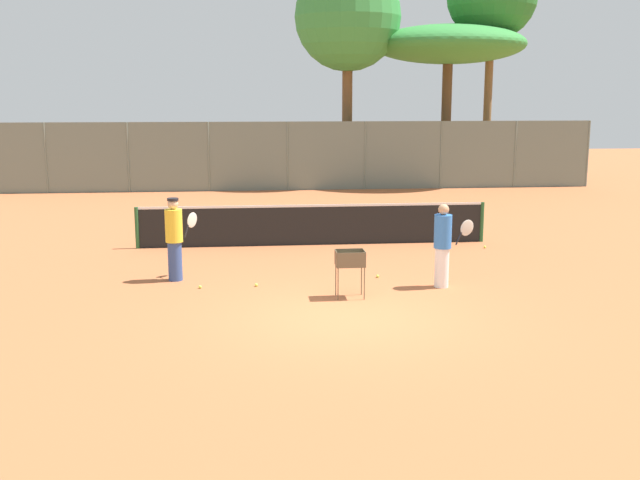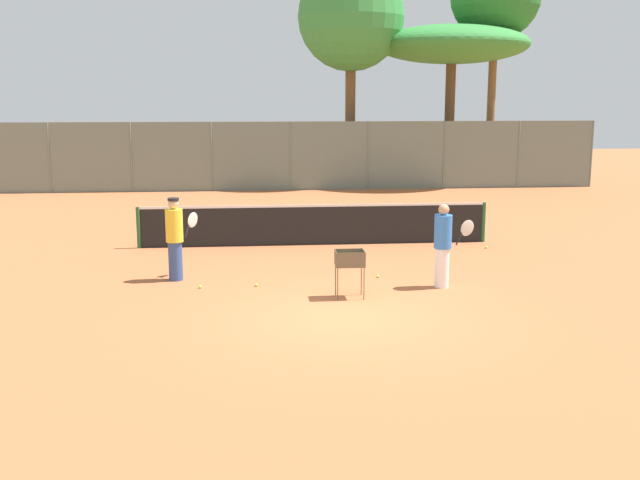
{
  "view_description": "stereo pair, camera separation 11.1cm",
  "coord_description": "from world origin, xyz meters",
  "px_view_note": "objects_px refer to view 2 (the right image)",
  "views": [
    {
      "loc": [
        -1.76,
        -12.69,
        3.89
      ],
      "look_at": [
        -0.27,
        2.07,
        1.0
      ],
      "focal_mm": 42.0,
      "sensor_mm": 36.0,
      "label": 1
    },
    {
      "loc": [
        -1.65,
        -12.7,
        3.89
      ],
      "look_at": [
        -0.27,
        2.07,
        1.0
      ],
      "focal_mm": 42.0,
      "sensor_mm": 36.0,
      "label": 2
    }
  ],
  "objects_px": {
    "player_red_cap": "(175,238)",
    "player_white_outfit": "(443,245)",
    "parked_car": "(292,165)",
    "ball_cart": "(350,263)",
    "tennis_net": "(315,224)"
  },
  "relations": [
    {
      "from": "player_white_outfit",
      "to": "ball_cart",
      "type": "xyz_separation_m",
      "value": [
        -1.99,
        -0.64,
        -0.18
      ]
    },
    {
      "from": "ball_cart",
      "to": "parked_car",
      "type": "height_order",
      "value": "parked_car"
    },
    {
      "from": "player_white_outfit",
      "to": "parked_car",
      "type": "distance_m",
      "value": 20.19
    },
    {
      "from": "player_white_outfit",
      "to": "ball_cart",
      "type": "bearing_deg",
      "value": -173.04
    },
    {
      "from": "tennis_net",
      "to": "parked_car",
      "type": "xyz_separation_m",
      "value": [
        0.26,
        15.46,
        0.1
      ]
    },
    {
      "from": "player_red_cap",
      "to": "ball_cart",
      "type": "height_order",
      "value": "player_red_cap"
    },
    {
      "from": "tennis_net",
      "to": "player_white_outfit",
      "type": "xyz_separation_m",
      "value": [
        2.23,
        -4.64,
        0.33
      ]
    },
    {
      "from": "player_white_outfit",
      "to": "parked_car",
      "type": "height_order",
      "value": "player_white_outfit"
    },
    {
      "from": "player_white_outfit",
      "to": "player_red_cap",
      "type": "xyz_separation_m",
      "value": [
        -5.49,
        1.12,
        0.03
      ]
    },
    {
      "from": "player_red_cap",
      "to": "player_white_outfit",
      "type": "bearing_deg",
      "value": -60.51
    },
    {
      "from": "player_white_outfit",
      "to": "player_red_cap",
      "type": "bearing_deg",
      "value": 157.69
    },
    {
      "from": "player_red_cap",
      "to": "parked_car",
      "type": "height_order",
      "value": "player_red_cap"
    },
    {
      "from": "player_white_outfit",
      "to": "player_red_cap",
      "type": "relative_size",
      "value": 0.98
    },
    {
      "from": "parked_car",
      "to": "ball_cart",
      "type": "bearing_deg",
      "value": -90.06
    },
    {
      "from": "player_white_outfit",
      "to": "parked_car",
      "type": "relative_size",
      "value": 0.41
    }
  ]
}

